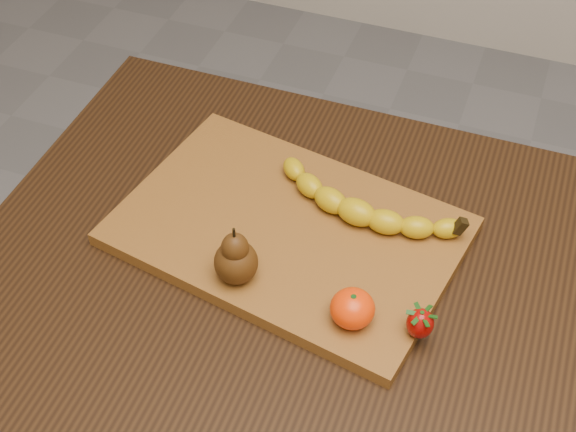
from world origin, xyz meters
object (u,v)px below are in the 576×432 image
at_px(table, 339,322).
at_px(mandarin, 352,308).
at_px(cutting_board, 288,231).
at_px(pear, 235,254).

xyz_separation_m(table, mandarin, (0.03, -0.08, 0.14)).
xyz_separation_m(cutting_board, mandarin, (0.13, -0.12, 0.03)).
distance_m(pear, mandarin, 0.16).
relative_size(table, pear, 11.38).
relative_size(cutting_board, mandarin, 8.19).
xyz_separation_m(table, pear, (-0.12, -0.06, 0.16)).
xyz_separation_m(table, cutting_board, (-0.09, 0.05, 0.11)).
distance_m(table, mandarin, 0.16).
bearing_deg(pear, mandarin, -5.62).
bearing_deg(pear, table, 26.01).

